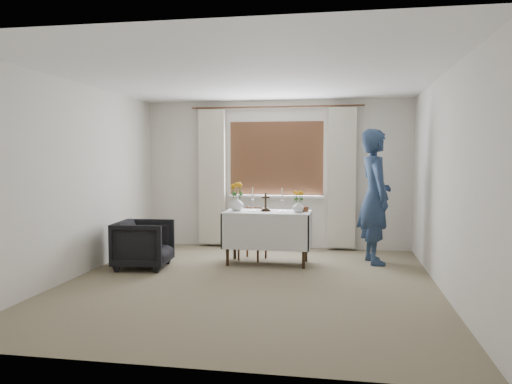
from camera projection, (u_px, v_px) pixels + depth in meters
ground at (249, 283)px, 6.10m from camera, size 5.00×5.00×0.00m
altar_table at (268, 238)px, 7.21m from camera, size 1.24×0.64×0.76m
wooden_chair at (252, 233)px, 7.51m from camera, size 0.44×0.44×0.79m
armchair at (144, 244)px, 6.93m from camera, size 0.79×0.77×0.67m
person at (375, 196)px, 7.21m from camera, size 0.62×0.80×1.95m
radiator at (276, 230)px, 8.46m from camera, size 1.10×0.10×0.60m
wooden_cross at (266, 202)px, 7.19m from camera, size 0.15×0.13×0.27m
candlestick_left at (253, 199)px, 7.23m from camera, size 0.11×0.11×0.34m
candlestick_right at (282, 200)px, 7.15m from camera, size 0.10×0.10×0.34m
flower_vase_left at (237, 203)px, 7.27m from camera, size 0.27×0.27×0.21m
flower_vase_right at (298, 207)px, 7.04m from camera, size 0.18×0.18×0.17m
wicker_basket at (302, 209)px, 7.20m from camera, size 0.22×0.22×0.07m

